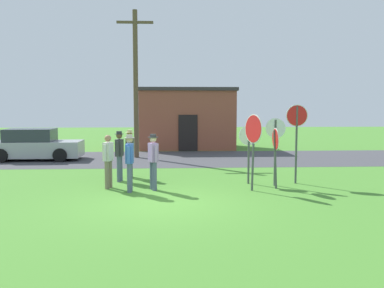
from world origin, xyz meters
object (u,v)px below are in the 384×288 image
at_px(person_on_left, 130,160).
at_px(stop_sign_rear_left, 275,148).
at_px(stop_sign_low_front, 253,138).
at_px(stop_sign_leaning_right, 249,144).
at_px(person_near_signs, 119,153).
at_px(person_holding_notes, 130,151).
at_px(utility_pole, 136,81).
at_px(stop_sign_nearest, 297,130).
at_px(stop_sign_tallest, 275,141).
at_px(parked_car_on_street, 35,146).
at_px(person_in_dark_shirt, 108,158).
at_px(person_with_sunhat, 153,158).

bearing_deg(person_on_left, stop_sign_rear_left, 3.44).
xyz_separation_m(stop_sign_low_front, person_on_left, (-3.75, 0.00, -0.65)).
relative_size(stop_sign_leaning_right, person_near_signs, 1.13).
bearing_deg(person_holding_notes, utility_pole, 92.28).
distance_m(utility_pole, person_holding_notes, 6.56).
distance_m(stop_sign_rear_left, stop_sign_nearest, 1.34).
relative_size(stop_sign_tallest, person_near_signs, 1.27).
distance_m(utility_pole, stop_sign_rear_left, 9.93).
distance_m(parked_car_on_street, stop_sign_rear_left, 12.39).
bearing_deg(person_in_dark_shirt, stop_sign_rear_left, -3.49).
distance_m(utility_pole, stop_sign_tallest, 9.55).
height_order(stop_sign_low_front, stop_sign_leaning_right, stop_sign_low_front).
bearing_deg(parked_car_on_street, stop_sign_low_front, -40.71).
height_order(stop_sign_leaning_right, stop_sign_nearest, stop_sign_nearest).
bearing_deg(person_on_left, person_near_signs, 106.08).
bearing_deg(person_near_signs, stop_sign_low_front, -22.90).
xyz_separation_m(stop_sign_tallest, person_with_sunhat, (-3.93, -0.48, -0.49)).
height_order(stop_sign_nearest, person_in_dark_shirt, stop_sign_nearest).
relative_size(stop_sign_leaning_right, person_with_sunhat, 1.13).
bearing_deg(person_on_left, person_in_dark_shirt, 140.83).
relative_size(parked_car_on_street, person_in_dark_shirt, 2.57).
relative_size(stop_sign_rear_left, person_near_signs, 1.10).
xyz_separation_m(utility_pole, person_in_dark_shirt, (-0.25, -7.88, -2.88)).
relative_size(person_in_dark_shirt, person_holding_notes, 0.97).
relative_size(utility_pole, person_on_left, 4.20).
height_order(person_in_dark_shirt, person_holding_notes, person_holding_notes).
bearing_deg(person_holding_notes, person_on_left, -84.70).
bearing_deg(stop_sign_nearest, utility_pole, 128.73).
xyz_separation_m(stop_sign_rear_left, person_near_signs, (-5.03, 1.53, -0.31)).
bearing_deg(person_on_left, person_holding_notes, 95.30).
bearing_deg(stop_sign_tallest, person_in_dark_shirt, -178.31).
height_order(parked_car_on_street, person_holding_notes, person_holding_notes).
xyz_separation_m(stop_sign_low_front, person_in_dark_shirt, (-4.48, 0.59, -0.68)).
bearing_deg(stop_sign_nearest, person_holding_notes, 165.56).
bearing_deg(person_in_dark_shirt, person_near_signs, 80.34).
distance_m(stop_sign_nearest, person_on_left, 5.61).
xyz_separation_m(stop_sign_tallest, person_holding_notes, (-4.87, 1.81, -0.49)).
distance_m(stop_sign_nearest, person_holding_notes, 5.92).
relative_size(stop_sign_rear_left, stop_sign_low_front, 0.81).
bearing_deg(person_on_left, stop_sign_leaning_right, 16.66).
distance_m(utility_pole, person_near_signs, 7.25).
xyz_separation_m(stop_sign_nearest, person_holding_notes, (-5.67, 1.46, -0.81)).
bearing_deg(stop_sign_leaning_right, parked_car_on_street, 144.01).
bearing_deg(person_with_sunhat, person_near_signs, 128.42).
bearing_deg(person_holding_notes, person_with_sunhat, -67.82).
height_order(parked_car_on_street, person_near_signs, person_near_signs).
bearing_deg(stop_sign_low_front, stop_sign_nearest, 33.31).
xyz_separation_m(person_holding_notes, person_on_left, (0.24, -2.56, 0.00)).
bearing_deg(utility_pole, stop_sign_leaning_right, -59.49).
bearing_deg(person_holding_notes, parked_car_on_street, 134.12).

